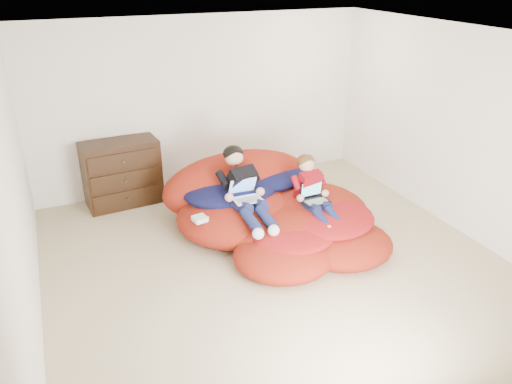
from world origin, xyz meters
name	(u,v)px	position (x,y,z in m)	size (l,w,h in m)	color
room_shell	(274,245)	(0.00, 0.00, 0.22)	(5.10, 5.10, 2.77)	#BFAE88
dresser	(122,173)	(-1.30, 2.23, 0.46)	(1.06, 0.62, 0.92)	black
beanbag_pile	(272,211)	(0.30, 0.69, 0.27)	(2.52, 2.51, 0.95)	#A62312
cream_pillow	(215,169)	(-0.18, 1.48, 0.62)	(0.49, 0.31, 0.31)	beige
older_boy	(243,186)	(-0.10, 0.67, 0.70)	(0.41, 1.18, 0.76)	black
younger_boy	(313,189)	(0.69, 0.37, 0.63)	(0.32, 0.91, 0.70)	#A00E19
laptop_white	(245,193)	(-0.10, 0.59, 0.63)	(0.33, 0.34, 0.23)	white
laptop_black	(314,196)	(0.69, 0.34, 0.56)	(0.33, 0.27, 0.24)	black
power_adapter	(200,219)	(-0.69, 0.57, 0.42)	(0.15, 0.15, 0.06)	white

